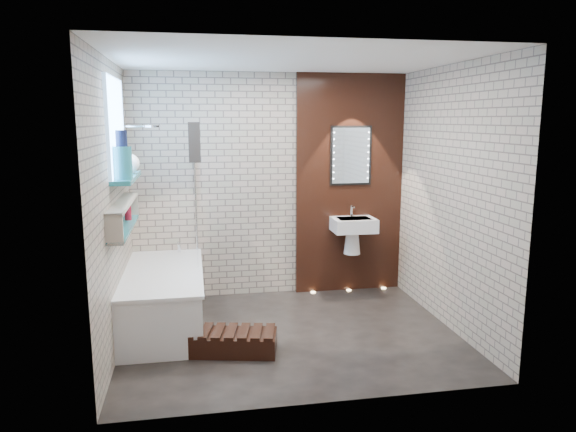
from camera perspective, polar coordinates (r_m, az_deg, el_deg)
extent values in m
plane|color=black|center=(5.32, 0.29, -12.56)|extent=(3.20, 3.20, 0.00)
cube|color=#B59F8F|center=(6.24, -1.88, 3.22)|extent=(3.20, 0.04, 2.60)
cube|color=#B59F8F|center=(3.72, 3.98, -1.66)|extent=(3.20, 0.04, 2.60)
cube|color=#B59F8F|center=(4.93, -18.29, 0.82)|extent=(0.04, 2.60, 2.60)
cube|color=#B59F8F|center=(5.49, 16.98, 1.80)|extent=(0.04, 2.60, 2.60)
plane|color=white|center=(4.93, 0.32, 16.49)|extent=(3.20, 3.20, 0.00)
cube|color=black|center=(6.41, 6.60, 3.35)|extent=(1.30, 0.06, 2.60)
cube|color=#7FADE0|center=(5.22, -18.03, 9.05)|extent=(0.03, 1.00, 0.90)
cube|color=teal|center=(5.24, -16.93, 3.95)|extent=(0.18, 1.00, 0.04)
cube|color=teal|center=(5.11, -17.15, -1.26)|extent=(0.14, 1.30, 0.03)
cube|color=#B2A899|center=(5.07, -17.28, 1.29)|extent=(0.14, 1.30, 0.03)
cube|color=#B2A899|center=(4.47, -18.17, -1.43)|extent=(0.14, 0.03, 0.26)
cube|color=#B2A899|center=(5.71, -16.47, 1.13)|extent=(0.14, 0.03, 0.26)
cube|color=white|center=(5.58, -13.20, -8.73)|extent=(0.75, 1.70, 0.55)
cube|color=white|center=(5.49, -13.32, -5.87)|extent=(0.79, 1.74, 0.03)
cylinder|color=silver|center=(6.17, -11.62, -3.29)|extent=(0.04, 0.04, 0.12)
cube|color=white|center=(5.77, -9.87, 2.29)|extent=(0.01, 0.78, 1.40)
cube|color=#282220|center=(5.43, -10.03, 7.84)|extent=(0.11, 0.30, 0.39)
cylinder|color=silver|center=(5.79, -14.41, 9.31)|extent=(0.18, 0.18, 0.02)
cube|color=white|center=(6.29, 7.07, -0.95)|extent=(0.50, 0.36, 0.16)
cone|color=white|center=(6.38, 6.89, -2.81)|extent=(0.20, 0.20, 0.28)
cylinder|color=silver|center=(6.35, 6.83, 0.55)|extent=(0.03, 0.03, 0.14)
cube|color=black|center=(6.35, 6.76, 6.45)|extent=(0.50, 0.02, 0.70)
cube|color=silver|center=(6.34, 6.78, 6.45)|extent=(0.45, 0.01, 0.65)
cube|color=black|center=(4.95, -6.09, -13.35)|extent=(0.86, 0.52, 0.18)
cylinder|color=maroon|center=(5.42, -16.79, 0.41)|extent=(0.06, 0.06, 0.16)
cylinder|color=#AC531A|center=(4.74, -17.69, -1.32)|extent=(0.05, 0.05, 0.11)
sphere|color=white|center=(5.42, -16.65, 5.41)|extent=(0.19, 0.19, 0.19)
cylinder|color=#121834|center=(4.91, -17.36, 6.29)|extent=(0.10, 0.10, 0.43)
cylinder|color=teal|center=(4.90, -17.35, 5.46)|extent=(0.17, 0.17, 0.29)
cylinder|color=#FFD899|center=(6.52, 2.71, -8.16)|extent=(0.06, 0.06, 0.01)
cylinder|color=#FFD899|center=(6.63, 6.54, -7.90)|extent=(0.06, 0.06, 0.01)
cylinder|color=#FFD899|center=(6.77, 10.23, -7.62)|extent=(0.06, 0.06, 0.01)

